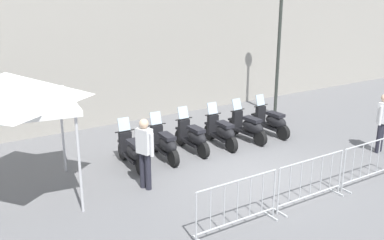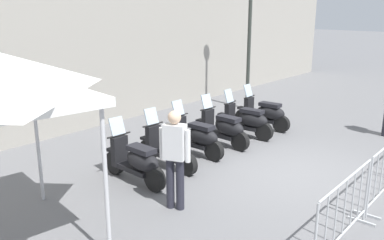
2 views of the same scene
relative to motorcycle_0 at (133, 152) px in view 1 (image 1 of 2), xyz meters
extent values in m
plane|color=slate|center=(2.74, -1.76, -0.45)|extent=(120.00, 120.00, 0.00)
cylinder|color=black|center=(-0.07, 0.70, -0.21)|extent=(0.19, 0.49, 0.48)
cylinder|color=black|center=(0.05, -0.54, -0.21)|extent=(0.19, 0.49, 0.48)
cube|color=black|center=(-0.01, 0.08, -0.17)|extent=(0.37, 0.89, 0.10)
ellipsoid|color=black|center=(0.02, -0.20, 0.07)|extent=(0.44, 0.87, 0.40)
cube|color=black|center=(0.02, -0.17, 0.29)|extent=(0.34, 0.62, 0.10)
cube|color=black|center=(-0.05, 0.51, 0.10)|extent=(0.35, 0.17, 0.60)
cylinder|color=black|center=(-0.05, 0.51, 0.43)|extent=(0.56, 0.09, 0.04)
cube|color=silver|center=(-0.06, 0.56, 0.61)|extent=(0.33, 0.17, 0.35)
cube|color=black|center=(-0.07, 0.70, 0.06)|extent=(0.23, 0.34, 0.06)
cylinder|color=black|center=(0.91, 0.88, -0.21)|extent=(0.18, 0.49, 0.48)
cylinder|color=black|center=(1.01, -0.36, -0.21)|extent=(0.18, 0.49, 0.48)
cube|color=black|center=(0.96, 0.26, -0.17)|extent=(0.35, 0.89, 0.10)
ellipsoid|color=black|center=(0.98, -0.02, 0.07)|extent=(0.43, 0.87, 0.40)
cube|color=black|center=(0.98, 0.01, 0.29)|extent=(0.33, 0.62, 0.10)
cube|color=black|center=(0.92, 0.69, 0.10)|extent=(0.35, 0.17, 0.60)
cylinder|color=black|center=(0.92, 0.69, 0.43)|extent=(0.56, 0.08, 0.04)
cube|color=silver|center=(0.92, 0.74, 0.61)|extent=(0.33, 0.17, 0.35)
cube|color=black|center=(0.91, 0.88, 0.06)|extent=(0.23, 0.34, 0.06)
cylinder|color=black|center=(1.84, 1.10, -0.21)|extent=(0.20, 0.49, 0.48)
cylinder|color=black|center=(2.00, -0.13, -0.21)|extent=(0.20, 0.49, 0.48)
cube|color=black|center=(1.92, 0.48, -0.17)|extent=(0.39, 0.90, 0.10)
ellipsoid|color=black|center=(1.95, 0.21, 0.07)|extent=(0.47, 0.88, 0.40)
cube|color=black|center=(1.95, 0.24, 0.29)|extent=(0.36, 0.63, 0.10)
cube|color=black|center=(1.86, 0.91, 0.10)|extent=(0.36, 0.18, 0.60)
cylinder|color=black|center=(1.86, 0.91, 0.43)|extent=(0.56, 0.11, 0.04)
cube|color=silver|center=(1.85, 0.96, 0.61)|extent=(0.34, 0.18, 0.35)
cube|color=black|center=(1.84, 1.10, 0.06)|extent=(0.24, 0.34, 0.06)
cylinder|color=black|center=(2.85, 1.17, -0.21)|extent=(0.18, 0.49, 0.48)
cylinder|color=black|center=(2.95, -0.06, -0.21)|extent=(0.18, 0.49, 0.48)
cube|color=black|center=(2.90, 0.56, -0.17)|extent=(0.35, 0.89, 0.10)
ellipsoid|color=black|center=(2.92, 0.28, 0.07)|extent=(0.42, 0.87, 0.40)
cube|color=black|center=(2.92, 0.31, 0.29)|extent=(0.33, 0.62, 0.10)
cube|color=black|center=(2.87, 0.99, 0.10)|extent=(0.35, 0.17, 0.60)
cylinder|color=black|center=(2.87, 0.99, 0.43)|extent=(0.56, 0.08, 0.04)
cube|color=silver|center=(2.86, 1.04, 0.61)|extent=(0.33, 0.16, 0.35)
cube|color=black|center=(2.85, 1.17, 0.06)|extent=(0.22, 0.33, 0.06)
cylinder|color=black|center=(3.75, 1.27, -0.21)|extent=(0.23, 0.50, 0.48)
cylinder|color=black|center=(4.00, 0.05, -0.21)|extent=(0.23, 0.50, 0.48)
cube|color=black|center=(3.88, 0.66, -0.17)|extent=(0.45, 0.91, 0.10)
ellipsoid|color=black|center=(3.93, 0.39, 0.07)|extent=(0.52, 0.89, 0.40)
cube|color=black|center=(3.92, 0.42, 0.29)|extent=(0.39, 0.64, 0.10)
cube|color=black|center=(3.79, 1.09, 0.10)|extent=(0.36, 0.20, 0.60)
cylinder|color=black|center=(3.79, 1.09, 0.43)|extent=(0.56, 0.15, 0.04)
cube|color=silver|center=(3.78, 1.14, 0.61)|extent=(0.34, 0.20, 0.35)
cube|color=black|center=(3.75, 1.27, 0.06)|extent=(0.26, 0.35, 0.06)
cylinder|color=black|center=(4.74, 1.44, -0.21)|extent=(0.22, 0.50, 0.48)
cylinder|color=black|center=(4.95, 0.22, -0.21)|extent=(0.22, 0.50, 0.48)
cube|color=black|center=(4.84, 0.83, -0.17)|extent=(0.43, 0.90, 0.10)
ellipsoid|color=black|center=(4.89, 0.55, 0.07)|extent=(0.50, 0.89, 0.40)
cube|color=black|center=(4.89, 0.58, 0.29)|extent=(0.38, 0.64, 0.10)
cube|color=black|center=(4.77, 1.25, 0.10)|extent=(0.36, 0.20, 0.60)
cylinder|color=black|center=(4.77, 1.25, 0.43)|extent=(0.56, 0.13, 0.04)
cube|color=silver|center=(4.76, 1.30, 0.61)|extent=(0.34, 0.19, 0.35)
cube|color=black|center=(4.74, 1.44, 0.06)|extent=(0.25, 0.35, 0.06)
cube|color=#B2B5B7|center=(1.84, -3.69, -0.43)|extent=(0.10, 0.44, 0.04)
cylinder|color=#B2B5B7|center=(0.02, -3.95, 0.07)|extent=(0.04, 0.04, 1.05)
cylinder|color=#B2B5B7|center=(1.92, -3.68, 0.07)|extent=(0.04, 0.04, 1.05)
cylinder|color=#B2B5B7|center=(0.97, -3.81, 0.60)|extent=(1.91, 0.31, 0.04)
cylinder|color=#B2B5B7|center=(0.97, -3.81, -0.27)|extent=(1.91, 0.31, 0.04)
cylinder|color=#B2B5B7|center=(0.34, -3.90, 0.16)|extent=(0.02, 0.02, 0.87)
cylinder|color=#B2B5B7|center=(0.65, -3.86, 0.16)|extent=(0.02, 0.02, 0.87)
cylinder|color=#B2B5B7|center=(0.97, -3.81, 0.16)|extent=(0.02, 0.02, 0.87)
cylinder|color=#B2B5B7|center=(1.29, -3.77, 0.16)|extent=(0.02, 0.02, 0.87)
cylinder|color=#B2B5B7|center=(1.60, -3.72, 0.16)|extent=(0.02, 0.02, 0.87)
cube|color=#B2B5B7|center=(2.11, -3.65, -0.43)|extent=(0.10, 0.44, 0.04)
cube|color=#B2B5B7|center=(3.86, -3.40, -0.43)|extent=(0.10, 0.44, 0.04)
cylinder|color=#B2B5B7|center=(2.04, -3.66, 0.07)|extent=(0.04, 0.04, 1.05)
cylinder|color=#B2B5B7|center=(3.94, -3.39, 0.07)|extent=(0.04, 0.04, 1.05)
cylinder|color=#B2B5B7|center=(2.99, -3.52, 0.60)|extent=(1.91, 0.31, 0.04)
cylinder|color=#B2B5B7|center=(2.99, -3.52, -0.27)|extent=(1.91, 0.31, 0.04)
cylinder|color=#B2B5B7|center=(2.35, -3.61, 0.16)|extent=(0.02, 0.02, 0.87)
cylinder|color=#B2B5B7|center=(2.67, -3.57, 0.16)|extent=(0.02, 0.02, 0.87)
cylinder|color=#B2B5B7|center=(2.99, -3.52, 0.16)|extent=(0.02, 0.02, 0.87)
cylinder|color=#B2B5B7|center=(3.30, -3.48, 0.16)|extent=(0.02, 0.02, 0.87)
cylinder|color=#B2B5B7|center=(3.62, -3.43, 0.16)|extent=(0.02, 0.02, 0.87)
cube|color=#B2B5B7|center=(4.13, -3.36, -0.43)|extent=(0.10, 0.44, 0.04)
cylinder|color=#B2B5B7|center=(4.06, -3.37, 0.07)|extent=(0.04, 0.04, 1.05)
cylinder|color=#B2B5B7|center=(5.01, -3.23, 0.60)|extent=(1.91, 0.31, 0.04)
cylinder|color=#B2B5B7|center=(5.01, -3.23, -0.27)|extent=(1.91, 0.31, 0.04)
cylinder|color=#B2B5B7|center=(4.37, -3.32, 0.16)|extent=(0.02, 0.02, 0.87)
cylinder|color=#B2B5B7|center=(4.69, -3.28, 0.16)|extent=(0.02, 0.02, 0.87)
cylinder|color=#B2B5B7|center=(5.01, -3.23, 0.16)|extent=(0.02, 0.02, 0.87)
cylinder|color=#B2B5B7|center=(5.32, -3.19, 0.16)|extent=(0.02, 0.02, 0.87)
cylinder|color=#2D332D|center=(6.40, 2.75, 2.02)|extent=(0.12, 0.12, 4.94)
cylinder|color=#23232D|center=(6.79, -1.85, 0.00)|extent=(0.14, 0.14, 0.90)
cylinder|color=#23232D|center=(6.95, -1.77, 0.00)|extent=(0.14, 0.14, 0.90)
cube|color=silver|center=(6.87, -1.81, 0.75)|extent=(0.42, 0.35, 0.60)
cylinder|color=silver|center=(6.67, -1.91, 0.70)|extent=(0.09, 0.09, 0.55)
cylinder|color=#23232D|center=(-0.05, -1.40, 0.00)|extent=(0.14, 0.14, 0.90)
cylinder|color=#23232D|center=(-0.13, -1.25, 0.00)|extent=(0.14, 0.14, 0.90)
cube|color=silver|center=(-0.09, -1.33, 0.75)|extent=(0.37, 0.42, 0.60)
sphere|color=beige|center=(-0.09, -1.33, 1.17)|extent=(0.22, 0.22, 0.22)
cylinder|color=silver|center=(0.02, -1.53, 0.70)|extent=(0.09, 0.09, 0.55)
cylinder|color=silver|center=(-0.20, -1.12, 0.70)|extent=(0.09, 0.09, 0.55)
cylinder|color=silver|center=(-1.67, -1.85, 0.62)|extent=(0.06, 0.06, 2.15)
cylinder|color=silver|center=(-1.67, 0.51, 0.62)|extent=(0.06, 0.06, 2.15)
cube|color=white|center=(-2.85, -0.67, 1.75)|extent=(2.62, 2.62, 0.12)
pyramid|color=white|center=(-2.85, -0.67, 2.13)|extent=(2.62, 2.62, 0.65)
camera|label=1|loc=(-2.96, -10.39, 4.13)|focal=40.60mm
camera|label=2|loc=(-4.06, -6.28, 2.84)|focal=37.87mm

